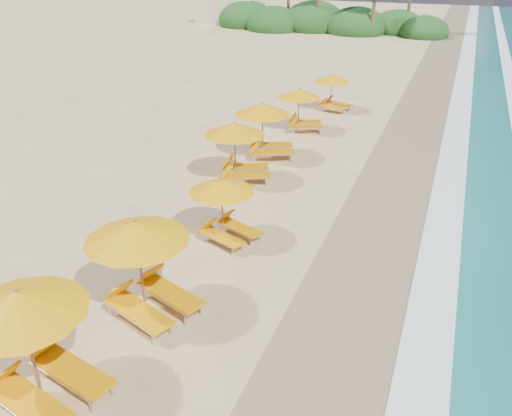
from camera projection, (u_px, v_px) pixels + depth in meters
ground at (256, 242)px, 16.66m from camera, size 160.00×160.00×0.00m
wet_sand at (383, 266)px, 15.37m from camera, size 4.00×160.00×0.01m
surf_foam at (482, 285)px, 14.48m from camera, size 4.00×160.00×0.01m
station_2 at (34, 340)px, 10.29m from camera, size 3.26×3.13×2.66m
station_3 at (145, 263)px, 12.84m from camera, size 3.36×3.30×2.62m
station_4 at (226, 206)px, 16.29m from camera, size 2.69×2.65×2.09m
station_5 at (240, 148)px, 20.49m from camera, size 3.16×3.13×2.42m
station_6 at (267, 126)px, 22.75m from camera, size 3.23×3.20×2.48m
station_7 at (302, 107)px, 26.14m from camera, size 2.79×2.74×2.16m
station_8 at (334, 90)px, 29.39m from camera, size 2.54×2.45×2.06m
treeline at (322, 21)px, 57.34m from camera, size 25.80×8.80×9.74m
beach_building at (230, 10)px, 63.12m from camera, size 7.00×5.00×2.80m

